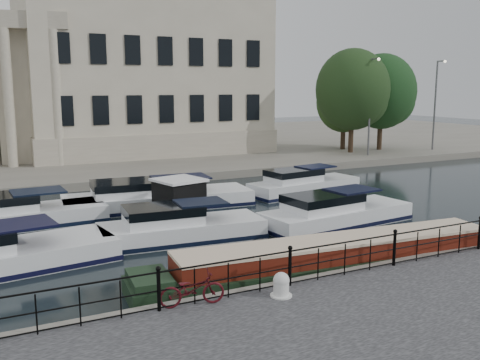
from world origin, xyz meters
The scene contains 11 objects.
ground_plane centered at (0.00, 0.00, 0.00)m, with size 160.00×160.00×0.00m, color black.
far_bank centered at (0.00, 39.00, 0.28)m, with size 120.00×42.00×0.55m, color #6B665B.
railing centered at (0.00, -2.25, 1.20)m, with size 24.14×0.14×1.22m.
civic_building centered at (-1.00, 34.71, 7.04)m, with size 53.55×31.84×16.85m.
lamp_posts centered at (26.00, 20.70, 4.80)m, with size 8.24×1.55×8.07m.
bicycle centered at (-3.11, -2.33, 1.01)m, with size 0.62×1.77×0.93m, color #3F0B11.
mooring_bollard centered at (-0.64, -2.83, 0.88)m, with size 0.62×0.62×0.69m.
narrowboat centered at (2.97, -0.73, 0.37)m, with size 14.71×3.20×1.54m.
harbour_hut centered at (0.40, 8.13, 0.95)m, with size 3.25×2.91×2.17m.
cabin_cruisers centered at (-0.58, 8.19, 0.37)m, with size 26.01×10.87×1.99m.
trees centered at (23.67, 23.33, 5.53)m, with size 10.03×8.11×9.06m.
Camera 1 is at (-8.02, -14.95, 6.34)m, focal length 40.00 mm.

